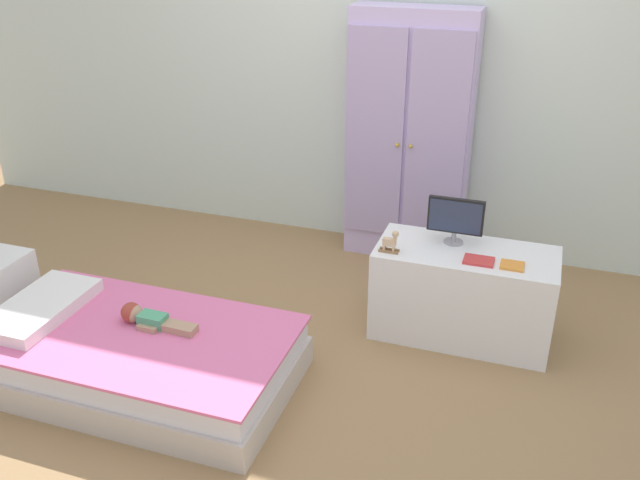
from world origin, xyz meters
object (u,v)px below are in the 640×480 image
bed (139,357)px  tv_monitor (455,218)px  doll (145,317)px  book_orange (512,266)px  book_red (479,261)px  tv_stand (463,293)px  wardrobe (409,138)px  rocking_horse_toy (391,242)px

bed → tv_monitor: bearing=36.6°
doll → tv_monitor: tv_monitor is taller
book_orange → book_red: bearing=180.0°
tv_monitor → book_red: tv_monitor is taller
tv_stand → doll: bearing=-149.5°
book_orange → wardrobe: bearing=127.6°
doll → tv_stand: 1.61m
bed → tv_stand: bearing=32.8°
wardrobe → book_orange: bearing=-52.4°
tv_stand → book_red: book_red is taller
wardrobe → tv_stand: (0.50, -0.85, -0.53)m
bed → doll: size_ratio=3.72×
bed → doll: doll is taller
tv_stand → tv_monitor: bearing=139.0°
doll → book_red: book_red is taller
doll → book_red: size_ratio=2.66×
bed → tv_stand: 1.65m
doll → book_orange: (1.61, 0.72, 0.19)m
rocking_horse_toy → bed: bearing=-143.3°
wardrobe → tv_monitor: wardrobe is taller
doll → book_orange: size_ratio=3.50×
book_orange → rocking_horse_toy: bearing=-176.5°
bed → tv_monitor: tv_monitor is taller
doll → rocking_horse_toy: rocking_horse_toy is taller
bed → book_orange: book_orange is taller
book_orange → tv_stand: bearing=157.2°
tv_stand → tv_monitor: size_ratio=3.20×
wardrobe → tv_stand: wardrobe is taller
tv_stand → rocking_horse_toy: rocking_horse_toy is taller
tv_stand → wardrobe: bearing=120.5°
wardrobe → rocking_horse_toy: size_ratio=12.81×
doll → rocking_horse_toy: (1.02, 0.68, 0.24)m
wardrobe → tv_stand: bearing=-59.5°
tv_stand → book_orange: book_orange is taller
rocking_horse_toy → book_orange: bearing=3.5°
tv_monitor → tv_stand: bearing=-41.0°
wardrobe → doll: bearing=-118.1°
tv_stand → bed: bearing=-147.2°
doll → book_orange: bearing=24.1°
doll → tv_stand: tv_stand is taller
doll → wardrobe: size_ratio=0.25×
tv_stand → rocking_horse_toy: (-0.36, -0.13, 0.30)m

